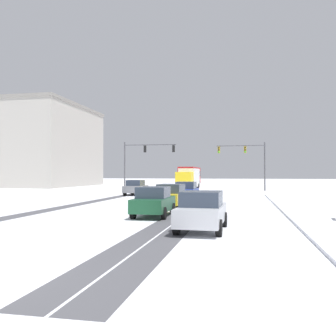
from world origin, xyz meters
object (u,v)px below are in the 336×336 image
object	(u,v)px
car_dark_green_fourth	(154,201)
car_grey_lead	(136,188)
car_blue_second	(186,191)
office_building_far_left_block	(31,146)
box_truck_delivery	(188,178)
traffic_signal_far_left	(143,156)
car_yellow_cab_third	(171,196)
bus_oncoming	(190,175)
car_silver_fifth	(202,211)
traffic_signal_far_right	(248,156)

from	to	relation	value
car_dark_green_fourth	car_grey_lead	bearing A→B (deg)	109.36
car_blue_second	office_building_far_left_block	distance (m)	45.13
car_grey_lead	box_truck_delivery	xyz separation A→B (m)	(3.70, 13.56, 0.82)
traffic_signal_far_left	office_building_far_left_block	bearing A→B (deg)	150.57
car_grey_lead	car_yellow_cab_third	world-z (taller)	same
car_dark_green_fourth	bus_oncoming	distance (m)	43.51
car_blue_second	car_grey_lead	bearing A→B (deg)	134.57
bus_oncoming	car_grey_lead	bearing A→B (deg)	-95.40
traffic_signal_far_left	car_blue_second	bearing A→B (deg)	-62.18
office_building_far_left_block	car_yellow_cab_third	bearing A→B (deg)	-47.67
car_grey_lead	car_dark_green_fourth	distance (m)	19.57
car_grey_lead	bus_oncoming	xyz separation A→B (m)	(2.35, 24.83, 1.18)
car_blue_second	car_silver_fifth	size ratio (longest dim) A/B	0.99
bus_oncoming	box_truck_delivery	bearing A→B (deg)	-83.15
car_blue_second	box_truck_delivery	size ratio (longest dim) A/B	0.55
traffic_signal_far_left	office_building_far_left_block	world-z (taller)	office_building_far_left_block
car_yellow_cab_third	box_truck_delivery	world-z (taller)	box_truck_delivery
traffic_signal_far_right	car_silver_fifth	xyz separation A→B (m)	(-2.30, -35.69, -3.85)
box_truck_delivery	bus_oncoming	bearing A→B (deg)	96.85
traffic_signal_far_right	bus_oncoming	world-z (taller)	traffic_signal_far_right
car_blue_second	car_dark_green_fourth	distance (m)	11.88
car_yellow_cab_third	bus_oncoming	world-z (taller)	bus_oncoming
car_dark_green_fourth	car_silver_fifth	xyz separation A→B (m)	(3.12, -4.43, 0.00)
car_blue_second	office_building_far_left_block	size ratio (longest dim) A/B	0.19
car_grey_lead	traffic_signal_far_right	bearing A→B (deg)	47.08
car_grey_lead	car_silver_fifth	xyz separation A→B (m)	(9.60, -22.89, 0.00)
car_silver_fifth	traffic_signal_far_left	bearing A→B (deg)	109.56
traffic_signal_far_right	car_dark_green_fourth	bearing A→B (deg)	-99.83
box_truck_delivery	car_blue_second	bearing A→B (deg)	-82.14
car_yellow_cab_third	box_truck_delivery	size ratio (longest dim) A/B	0.56
traffic_signal_far_left	box_truck_delivery	xyz separation A→B (m)	(5.40, 4.63, -3.05)
traffic_signal_far_left	car_dark_green_fourth	distance (m)	28.85
car_dark_green_fourth	office_building_far_left_block	bearing A→B (deg)	128.73
car_yellow_cab_third	office_building_far_left_block	bearing A→B (deg)	132.33
car_yellow_cab_third	car_silver_fifth	world-z (taller)	same
traffic_signal_far_right	car_silver_fifth	bearing A→B (deg)	-93.69
car_grey_lead	car_dark_green_fourth	size ratio (longest dim) A/B	1.00
office_building_far_left_block	box_truck_delivery	bearing A→B (deg)	-17.38
bus_oncoming	office_building_far_left_block	xyz separation A→B (m)	(-29.21, -1.71, 5.29)
car_dark_green_fourth	box_truck_delivery	size ratio (longest dim) A/B	0.55
car_silver_fifth	car_grey_lead	bearing A→B (deg)	112.76
car_silver_fifth	car_yellow_cab_third	bearing A→B (deg)	108.23
car_yellow_cab_third	box_truck_delivery	distance (m)	27.23
car_silver_fifth	office_building_far_left_block	bearing A→B (deg)	128.40
car_yellow_cab_third	office_building_far_left_block	xyz separation A→B (m)	(-33.38, 36.64, 6.46)
bus_oncoming	car_blue_second	bearing A→B (deg)	-82.50
car_silver_fifth	bus_oncoming	size ratio (longest dim) A/B	0.38
car_blue_second	office_building_far_left_block	xyz separation A→B (m)	(-33.35, 29.71, 6.46)
car_silver_fifth	traffic_signal_far_right	bearing A→B (deg)	86.31
car_blue_second	box_truck_delivery	bearing A→B (deg)	97.86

